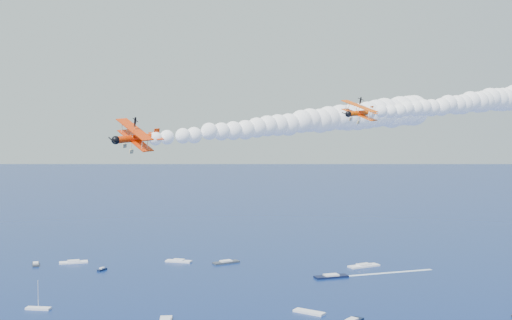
{
  "coord_description": "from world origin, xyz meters",
  "views": [
    {
      "loc": [
        0.83,
        -91.77,
        58.54
      ],
      "look_at": [
        -3.21,
        19.19,
        52.72
      ],
      "focal_mm": 45.84,
      "sensor_mm": 36.0,
      "label": 1
    }
  ],
  "objects": [
    {
      "name": "smoke_trail_lead",
      "position": [
        42.48,
        50.38,
        63.61
      ],
      "size": [
        74.49,
        73.6,
        12.23
      ],
      "primitive_type": null,
      "rotation": [
        0.0,
        0.0,
        3.84
      ],
      "color": "white"
    },
    {
      "name": "smoke_trail_trail",
      "position": [
        5.62,
        33.48,
        59.33
      ],
      "size": [
        74.48,
        73.24,
        12.23
      ],
      "primitive_type": null,
      "rotation": [
        0.0,
        0.0,
        3.83
      ],
      "color": "white"
    },
    {
      "name": "biplane_trail",
      "position": [
        -21.81,
        10.94,
        56.58
      ],
      "size": [
        13.16,
        13.68,
        9.16
      ],
      "primitive_type": null,
      "rotation": [
        -0.36,
        0.07,
        3.83
      ],
      "color": "red"
    },
    {
      "name": "spectator_boats",
      "position": [
        -1.57,
        121.47,
        0.35
      ],
      "size": [
        219.07,
        159.95,
        0.7
      ],
      "color": "black",
      "rests_on": "ground"
    },
    {
      "name": "biplane_lead",
      "position": [
        15.39,
        27.44,
        60.86
      ],
      "size": [
        11.0,
        11.44,
        7.34
      ],
      "primitive_type": null,
      "rotation": [
        -0.3,
        0.07,
        3.84
      ],
      "color": "#F45005"
    },
    {
      "name": "boat_wakes",
      "position": [
        -30.28,
        119.66,
        0.03
      ],
      "size": [
        176.52,
        120.95,
        0.04
      ],
      "color": "white",
      "rests_on": "ground"
    }
  ]
}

